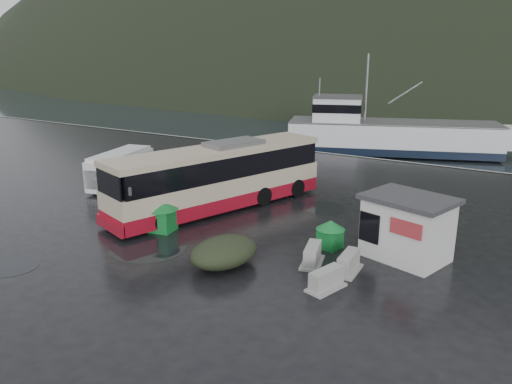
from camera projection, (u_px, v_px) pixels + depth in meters
The scene contains 14 objects.
ground at pixel (191, 223), 25.87m from camera, with size 160.00×160.00×0.00m, color black.
harbor_water at pixel (480, 85), 116.78m from camera, with size 300.00×180.00×0.02m, color black.
quay_edge at pixel (336, 154), 42.40m from camera, with size 160.00×0.60×1.50m, color #999993.
coach_bus at pixel (220, 208), 28.37m from camera, with size 3.27×13.25×3.75m, color #BDAB8F, non-canonical shape.
white_van at pixel (122, 186), 32.83m from camera, with size 1.91×5.52×2.30m, color silver, non-canonical shape.
waste_bin_left at pixel (163, 231), 24.85m from camera, with size 1.16×1.16×1.62m, color #14752F, non-canonical shape.
waste_bin_right at pixel (330, 248), 22.74m from camera, with size 0.95×0.95×1.32m, color #14752F, non-canonical shape.
dome_tent at pixel (224, 265), 20.90m from camera, with size 2.22×3.10×1.22m, color #242C1A, non-canonical shape.
ticket_kiosk at pixel (404, 258), 21.67m from camera, with size 3.56×2.70×2.78m, color silver, non-canonical shape.
jersey_barrier_a at pixel (312, 264), 21.05m from camera, with size 0.84×1.68×0.84m, color #999993, non-canonical shape.
jersey_barrier_b at pixel (326, 289), 18.89m from camera, with size 0.81×1.61×0.81m, color #999993, non-canonical shape.
jersey_barrier_c at pixel (348, 272), 20.32m from camera, with size 0.82×1.63×0.82m, color #999993, non-canonical shape.
fishing_trawler at pixel (392, 139), 49.18m from camera, with size 23.61×5.19×9.44m, color silver, non-canonical shape.
puddles at pixel (183, 238), 23.89m from camera, with size 10.31×16.21×0.01m.
Camera 1 is at (15.29, -19.27, 8.84)m, focal length 35.00 mm.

